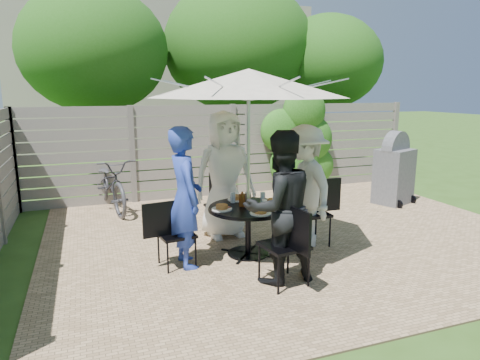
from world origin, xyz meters
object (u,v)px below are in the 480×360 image
object	(u,v)px
person_right	(304,187)
plate_back	(237,198)
chair_back	(221,217)
chair_front	(284,262)
plate_left	(222,208)
coffee_cup	(248,197)
bicycle	(111,184)
person_back	(225,175)
chair_left	(176,247)
syrup_jug	(242,200)
person_left	(185,198)
chair_right	(312,226)
person_front	(279,208)
glass_back	(233,197)
plate_right	(273,202)
patio_table	(248,222)
glass_right	(263,197)
glass_front	(265,205)
umbrella	(249,83)
bbq_grill	(394,171)
plate_front	(260,212)

from	to	relation	value
person_right	plate_back	world-z (taller)	person_right
chair_back	chair_front	bearing A→B (deg)	-5.73
chair_front	plate_left	xyz separation A→B (m)	(-0.42, 0.94, 0.40)
coffee_cup	bicycle	distance (m)	3.09
chair_front	bicycle	xyz separation A→B (m)	(-1.60, 3.80, 0.20)
person_back	chair_left	distance (m)	1.44
person_back	chair_front	distance (m)	1.91
chair_back	person_back	size ratio (longest dim) A/B	0.47
bicycle	syrup_jug	bearing A→B (deg)	-73.30
plate_back	person_right	bearing A→B (deg)	-20.03
person_left	chair_front	xyz separation A→B (m)	(0.89, -0.91, -0.58)
chair_right	plate_left	world-z (taller)	chair_right
person_front	glass_back	distance (m)	1.10
person_front	plate_right	bearing A→B (deg)	-113.45
person_left	patio_table	bearing A→B (deg)	-90.00
bicycle	person_front	bearing A→B (deg)	-77.72
chair_right	glass_right	xyz separation A→B (m)	(-0.71, 0.06, 0.45)
syrup_jug	glass_front	bearing A→B (deg)	-58.54
plate_right	glass_right	xyz separation A→B (m)	(-0.11, 0.10, 0.05)
glass_right	patio_table	bearing A→B (deg)	-154.58
chair_left	glass_front	xyz separation A→B (m)	(1.08, -0.19, 0.48)
person_back	person_right	world-z (taller)	person_back
person_right	syrup_jug	size ratio (longest dim) A/B	10.50
patio_table	umbrella	distance (m)	1.74
glass_back	syrup_jug	size ratio (longest dim) A/B	0.88
chair_left	bbq_grill	xyz separation A→B (m)	(4.47, 1.56, 0.38)
person_left	syrup_jug	xyz separation A→B (m)	(0.77, 0.10, -0.12)
umbrella	bbq_grill	size ratio (longest dim) A/B	1.87
chair_front	glass_back	xyz separation A→B (m)	(-0.18, 1.22, 0.45)
chair_front	coffee_cup	distance (m)	1.27
chair_back	coffee_cup	distance (m)	0.88
person_back	plate_right	bearing A→B (deg)	-66.55
plate_back	glass_right	distance (m)	0.37
coffee_cup	umbrella	bearing A→B (deg)	-111.02
plate_back	glass_front	size ratio (longest dim) A/B	1.86
patio_table	umbrella	bearing A→B (deg)	-45.00
glass_back	bicycle	distance (m)	2.96
umbrella	plate_right	bearing A→B (deg)	3.42
bicycle	glass_back	bearing A→B (deg)	-72.41
umbrella	bbq_grill	xyz separation A→B (m)	(3.51, 1.50, -1.57)
chair_right	coffee_cup	distance (m)	1.00
chair_back	chair_right	xyz separation A→B (m)	(1.02, -0.91, 0.02)
patio_table	umbrella	world-z (taller)	umbrella
plate_left	chair_front	bearing A→B (deg)	-66.06
bbq_grill	person_left	bearing A→B (deg)	177.07
plate_front	glass_back	bearing A→B (deg)	103.03
plate_front	glass_back	distance (m)	0.63
plate_left	syrup_jug	xyz separation A→B (m)	(0.30, 0.07, 0.06)
plate_back	glass_back	distance (m)	0.15
plate_left	person_front	bearing A→B (deg)	-63.13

